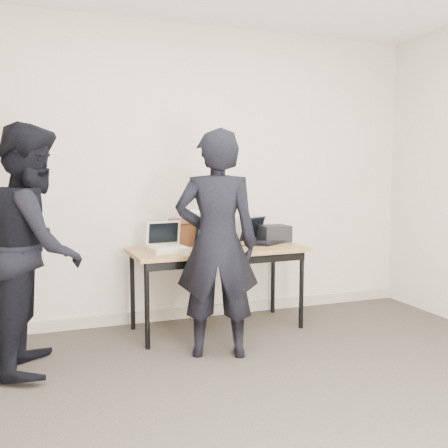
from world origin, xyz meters
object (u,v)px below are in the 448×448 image
laptop_beige (168,245)px  person_observer (35,247)px  laptop_right (261,237)px  leather_satchel (190,231)px  equipment_box (274,234)px  laptop_center (216,242)px  person_typist (217,244)px  desk (218,255)px

laptop_beige → person_observer: 1.08m
laptop_right → person_observer: size_ratio=0.26×
leather_satchel → equipment_box: leather_satchel is taller
laptop_center → equipment_box: (0.64, 0.17, 0.03)m
laptop_center → laptop_right: (0.49, 0.12, 0.00)m
laptop_beige → leather_satchel: 0.37m
laptop_center → laptop_right: laptop_right is taller
laptop_right → leather_satchel: leather_satchel is taller
person_typist → desk: bearing=-91.1°
leather_satchel → equipment_box: size_ratio=1.37×
desk → leather_satchel: size_ratio=4.23×
laptop_center → person_typist: person_typist is taller
desk → laptop_center: (-0.01, 0.02, 0.11)m
desk → laptop_center: bearing=118.9°
laptop_beige → person_observer: (-1.02, -0.34, 0.08)m
person_typist → person_observer: size_ratio=0.99×
laptop_beige → equipment_box: laptop_beige is taller
laptop_center → person_typist: bearing=-122.4°
desk → person_observer: (-1.47, -0.36, 0.19)m
laptop_beige → person_typist: size_ratio=0.20×
laptop_right → equipment_box: laptop_right is taller
laptop_beige → equipment_box: bearing=4.8°
laptop_right → equipment_box: size_ratio=1.65×
laptop_beige → laptop_center: 0.44m
laptop_beige → leather_satchel: size_ratio=0.91×
person_observer → equipment_box: bearing=-68.3°
desk → laptop_beige: size_ratio=4.65×
desk → equipment_box: (0.63, 0.19, 0.14)m
laptop_right → leather_satchel: 0.66m
equipment_box → person_typist: size_ratio=0.16×
desk → laptop_beige: (-0.45, -0.02, 0.11)m
equipment_box → person_observer: 2.17m
desk → laptop_right: laptop_right is taller
desk → person_typist: (-0.21, -0.58, 0.18)m
laptop_right → person_observer: bearing=161.9°
laptop_beige → person_observer: size_ratio=0.19×
equipment_box → person_typist: bearing=-137.3°
laptop_center → leather_satchel: 0.28m
laptop_center → laptop_right: bearing=-0.1°
laptop_center → laptop_beige: bearing=170.3°
equipment_box → desk: bearing=-163.0°
laptop_beige → laptop_center: size_ratio=0.93×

